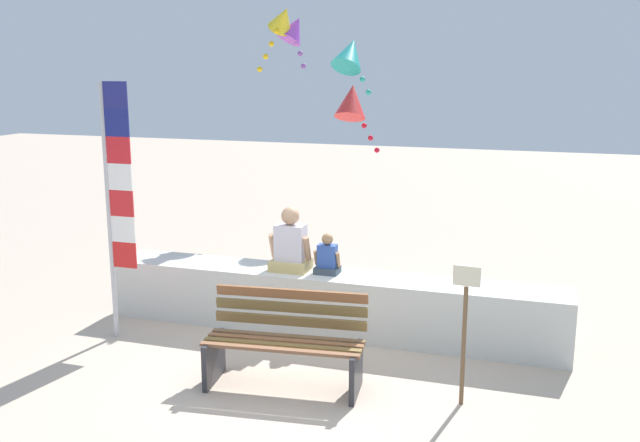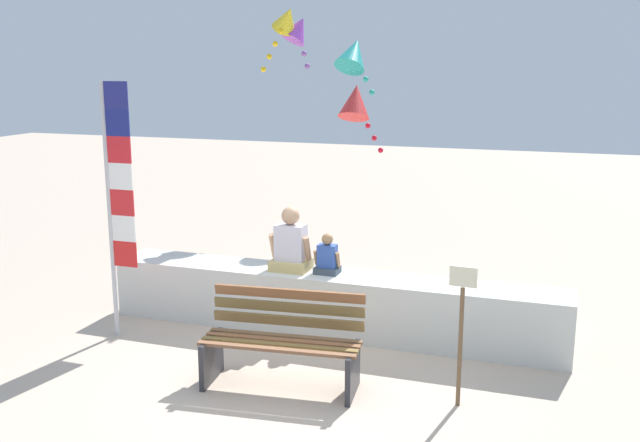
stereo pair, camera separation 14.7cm
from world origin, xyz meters
The scene contains 11 objects.
ground_plane centered at (0.00, 0.00, 0.00)m, with size 40.00×40.00×0.00m, color #BCA793.
seawall_ledge centered at (0.00, 1.36, 0.35)m, with size 5.25×0.62×0.69m, color silver.
park_bench centered at (-0.01, -0.10, 0.41)m, with size 1.56×0.76×0.88m.
person_adult centered at (-0.49, 1.36, 0.98)m, with size 0.48×0.35×0.74m.
person_child centered at (-0.05, 1.36, 0.87)m, with size 0.30×0.22×0.46m.
flag_banner centered at (-2.17, 0.47, 1.65)m, with size 0.33×0.05×2.83m.
kite_purple centered at (-1.46, 4.26, 3.51)m, with size 0.64×0.65×0.84m.
kite_teal centered at (-0.53, 4.01, 3.15)m, with size 0.61×0.70×0.90m.
kite_yellow centered at (-1.56, 4.03, 3.63)m, with size 0.61×0.65×1.01m.
kite_red centered at (-0.58, 4.32, 2.46)m, with size 0.68×0.63×1.08m.
sign_post centered at (1.64, 0.00, 0.77)m, with size 0.24×0.04×1.30m.
Camera 1 is at (2.24, -6.07, 3.02)m, focal length 40.17 mm.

